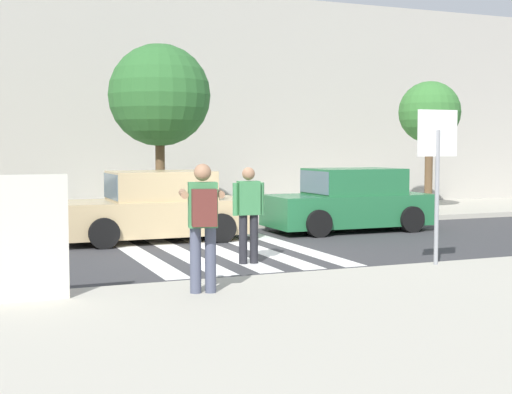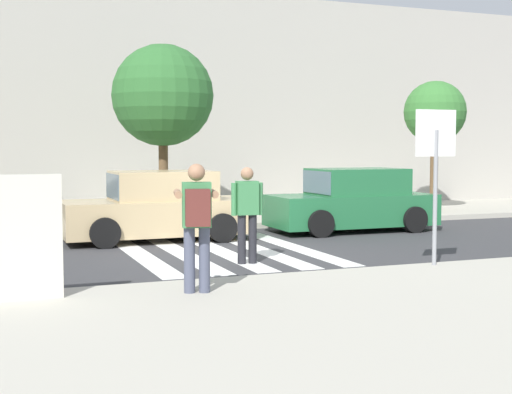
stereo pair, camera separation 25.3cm
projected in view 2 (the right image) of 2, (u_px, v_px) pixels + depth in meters
name	position (u px, v px, depth m)	size (l,w,h in m)	color
ground_plane	(224.00, 253.00, 14.04)	(120.00, 120.00, 0.00)	#38383A
sidewalk_near	(394.00, 321.00, 8.26)	(60.00, 6.00, 0.14)	#B2AD9E
sidewalk_far	(155.00, 220.00, 19.62)	(60.00, 4.80, 0.14)	#B2AD9E
building_facade_far	(123.00, 105.00, 23.47)	(56.00, 4.00, 6.94)	#ADA89E
crosswalk_stripe_0	(142.00, 256.00, 13.65)	(0.44, 5.20, 0.01)	silver
crosswalk_stripe_1	(182.00, 253.00, 13.94)	(0.44, 5.20, 0.01)	silver
crosswalk_stripe_2	(221.00, 251.00, 14.22)	(0.44, 5.20, 0.01)	silver
crosswalk_stripe_3	(258.00, 249.00, 14.51)	(0.44, 5.20, 0.01)	silver
crosswalk_stripe_4	(294.00, 247.00, 14.80)	(0.44, 5.20, 0.01)	silver
stop_sign	(435.00, 152.00, 11.62)	(0.76, 0.08, 2.55)	gray
photographer_with_backpack	(197.00, 216.00, 9.43)	(0.69, 0.92, 1.72)	#474C60
pedestrian_crossing	(247.00, 209.00, 12.66)	(0.58, 0.28, 1.72)	#232328
parked_car_tan	(158.00, 208.00, 15.85)	(4.10, 1.92, 1.55)	tan
parked_car_green	(353.00, 202.00, 17.61)	(4.10, 1.92, 1.55)	#236B3D
street_tree_center	(163.00, 96.00, 18.05)	(2.58, 2.58, 4.54)	brown
street_tree_east	(435.00, 113.00, 21.53)	(1.87, 1.87, 3.93)	brown
advertising_board	(17.00, 238.00, 8.99)	(1.10, 0.11, 1.60)	beige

